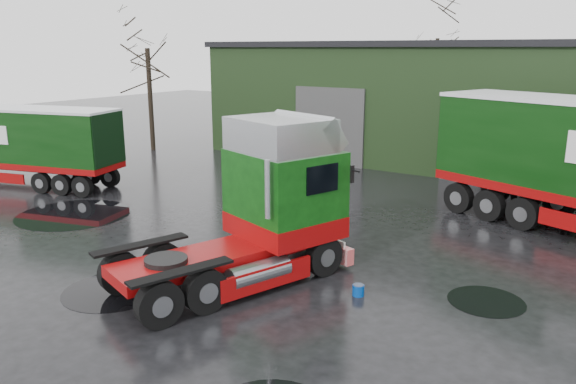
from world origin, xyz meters
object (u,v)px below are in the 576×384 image
(hero_tractor, at_px, (224,205))
(warehouse, at_px, (519,103))
(trailer_left, at_px, (3,145))
(tree_left, at_px, (149,78))
(wash_bucket, at_px, (358,290))
(tree_back_a, at_px, (436,65))

(hero_tractor, bearing_deg, warehouse, 101.89)
(hero_tractor, bearing_deg, trailer_left, -172.88)
(hero_tractor, height_order, tree_left, tree_left)
(warehouse, relative_size, wash_bucket, 110.52)
(hero_tractor, relative_size, tree_left, 0.80)
(warehouse, xyz_separation_m, wash_bucket, (0.58, -19.79, -3.02))
(hero_tractor, relative_size, trailer_left, 0.60)
(warehouse, relative_size, trailer_left, 2.87)
(hero_tractor, xyz_separation_m, tree_left, (-16.39, 13.04, 2.13))
(hero_tractor, xyz_separation_m, trailer_left, (-15.39, 3.23, -0.37))
(trailer_left, relative_size, tree_left, 1.33)
(tree_left, relative_size, tree_back_a, 0.89)
(tree_back_a, bearing_deg, warehouse, -51.34)
(hero_tractor, relative_size, tree_back_a, 0.72)
(warehouse, bearing_deg, hero_tractor, -97.07)
(wash_bucket, relative_size, tree_back_a, 0.03)
(hero_tractor, distance_m, wash_bucket, 3.95)
(warehouse, distance_m, tree_left, 20.64)
(warehouse, xyz_separation_m, tree_back_a, (-8.00, 10.00, 1.59))
(trailer_left, distance_m, tree_back_a, 29.70)
(warehouse, bearing_deg, trailer_left, -135.30)
(trailer_left, bearing_deg, warehouse, -60.47)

